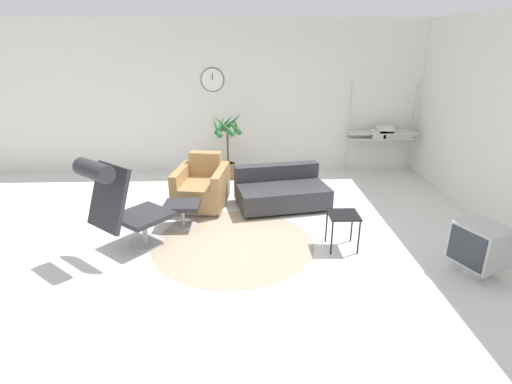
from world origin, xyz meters
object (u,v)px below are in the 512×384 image
object	(u,v)px
couch_low	(281,192)
crt_television	(480,247)
potted_plant	(227,144)
ottoman	(183,209)
armchair_red	(202,188)
shelf_unit	(386,133)
lounge_chair	(119,199)
side_table	(343,219)

from	to	relation	value
couch_low	crt_television	distance (m)	2.82
potted_plant	ottoman	bearing A→B (deg)	-105.39
armchair_red	shelf_unit	xyz separation A→B (m)	(3.35, 1.53, 0.49)
lounge_chair	shelf_unit	xyz separation A→B (m)	(4.15, 2.99, 0.07)
crt_television	couch_low	bearing A→B (deg)	21.73
potted_plant	side_table	bearing A→B (deg)	-61.09
couch_low	shelf_unit	distance (m)	2.69
side_table	crt_television	bearing A→B (deg)	-25.11
armchair_red	ottoman	bearing A→B (deg)	83.29
lounge_chair	ottoman	world-z (taller)	lounge_chair
ottoman	side_table	bearing A→B (deg)	-18.33
ottoman	crt_television	bearing A→B (deg)	-21.09
armchair_red	shelf_unit	world-z (taller)	shelf_unit
couch_low	shelf_unit	xyz separation A→B (m)	(2.12, 1.56, 0.56)
crt_television	shelf_unit	xyz separation A→B (m)	(0.15, 3.58, 0.45)
crt_television	armchair_red	bearing A→B (deg)	34.75
lounge_chair	side_table	distance (m)	2.67
side_table	ottoman	bearing A→B (deg)	161.67
shelf_unit	armchair_red	bearing A→B (deg)	-155.41
ottoman	armchair_red	size ratio (longest dim) A/B	0.48
ottoman	potted_plant	world-z (taller)	potted_plant
armchair_red	couch_low	bearing A→B (deg)	-172.99
lounge_chair	armchair_red	world-z (taller)	lounge_chair
lounge_chair	armchair_red	distance (m)	1.72
couch_low	side_table	xyz separation A→B (m)	(0.63, -1.39, 0.17)
side_table	shelf_unit	world-z (taller)	shelf_unit
shelf_unit	potted_plant	bearing A→B (deg)	-175.17
armchair_red	potted_plant	world-z (taller)	potted_plant
lounge_chair	potted_plant	bearing A→B (deg)	107.11
couch_low	side_table	world-z (taller)	couch_low
armchair_red	crt_television	world-z (taller)	armchair_red
couch_low	potted_plant	size ratio (longest dim) A/B	1.20
lounge_chair	shelf_unit	size ratio (longest dim) A/B	0.72
ottoman	side_table	xyz separation A→B (m)	(2.05, -0.68, 0.14)
potted_plant	couch_low	bearing A→B (deg)	-56.53
potted_plant	lounge_chair	bearing A→B (deg)	-112.97
crt_television	shelf_unit	distance (m)	3.61
couch_low	crt_television	xyz separation A→B (m)	(1.97, -2.02, 0.10)
side_table	crt_television	xyz separation A→B (m)	(1.34, -0.63, -0.07)
lounge_chair	armchair_red	size ratio (longest dim) A/B	1.24
lounge_chair	shelf_unit	world-z (taller)	shelf_unit
potted_plant	shelf_unit	size ratio (longest dim) A/B	0.73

